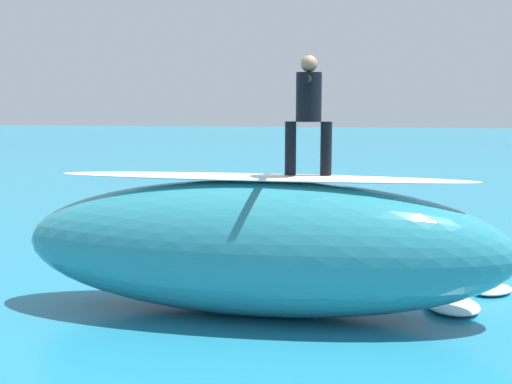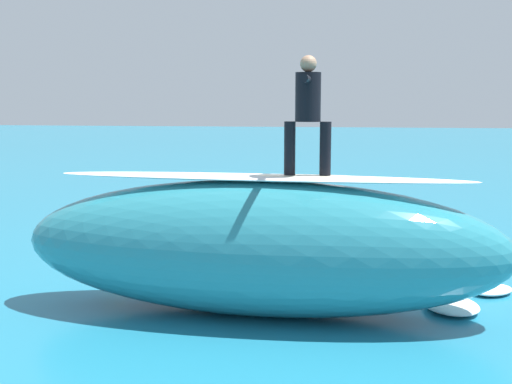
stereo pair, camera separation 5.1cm
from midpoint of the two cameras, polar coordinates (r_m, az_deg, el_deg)
The scene contains 11 objects.
ground_plane at distance 12.40m, azimuth 2.35°, elevation -6.53°, with size 120.00×120.00×0.00m, color teal.
wave_crest at distance 9.57m, azimuth 0.54°, elevation -4.85°, with size 7.16×2.01×1.98m, color teal.
wave_foam_lip at distance 9.39m, azimuth 0.55°, elevation 1.27°, with size 6.09×0.70×0.08m, color white.
surfboard_riding at distance 9.30m, azimuth 4.62°, elevation 1.21°, with size 2.27×0.51×0.09m, color #EAE5C6.
surfer_riding at distance 9.23m, azimuth 4.69°, elevation 7.46°, with size 0.66×1.57×1.66m.
surfboard_paddling at distance 14.46m, azimuth -2.77°, elevation -4.25°, with size 2.28×0.57×0.07m, color silver.
surfer_paddling at distance 14.50m, azimuth -2.34°, elevation -3.49°, with size 1.40×1.46×0.33m.
buoy_marker at distance 13.65m, azimuth -12.39°, elevation -4.19°, with size 0.53×0.53×0.90m.
foam_patch_near at distance 10.38m, azimuth 16.66°, elevation -9.37°, with size 1.01×0.81×0.16m, color white.
foam_patch_mid at distance 11.41m, azimuth 19.94°, elevation -7.99°, with size 0.76×0.53×0.13m, color white.
foam_patch_far at distance 13.64m, azimuth 17.27°, elevation -5.29°, with size 0.72×0.48×0.11m, color white.
Camera 2 is at (-1.17, 11.93, 3.15)m, focal length 46.05 mm.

